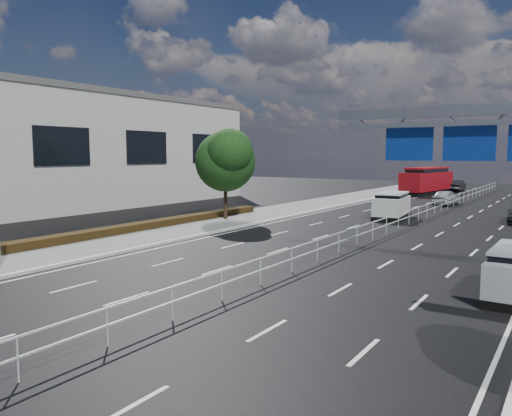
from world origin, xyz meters
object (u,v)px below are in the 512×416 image
Objects in this scene: near_car_silver at (446,197)px; white_minivan at (392,206)px; red_bus at (427,180)px; overhead_gantry at (489,135)px; near_car_dark at (457,186)px.

white_minivan is at bearing 91.63° from near_car_silver.
red_bus reaches higher than white_minivan.
white_minivan is 0.43× the size of red_bus.
overhead_gantry reaches higher than white_minivan.
overhead_gantry is 43.79m from red_bus.
near_car_silver is (5.06, -12.79, -0.99)m from red_bus.
red_bus is at bearing -62.12° from near_car_silver.
white_minivan reaches higher than near_car_dark.
overhead_gantry is 2.42× the size of near_car_silver.
red_bus is 6.97m from near_car_dark.
overhead_gantry is 2.14× the size of white_minivan.
white_minivan is 13.22m from near_car_silver.
near_car_silver is 0.93× the size of near_car_dark.
red_bus is (-12.80, 41.70, -3.89)m from overhead_gantry.
overhead_gantry is 49.63m from near_car_dark.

